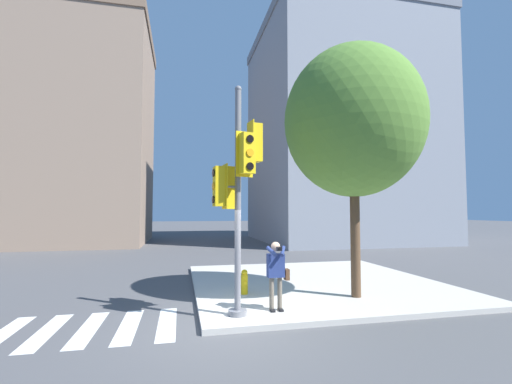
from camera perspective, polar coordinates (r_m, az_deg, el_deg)
ground_plane at (r=7.92m, az=-5.38°, el=-21.40°), size 160.00×160.00×0.00m
sidewalk_corner at (r=12.08m, az=9.71°, el=-14.69°), size 8.00×8.00×0.13m
crosswalk_stripes at (r=8.72m, az=-31.52°, el=-19.21°), size 5.19×2.32×0.01m
traffic_signal_pole at (r=7.89m, az=-3.05°, el=1.83°), size 1.20×1.18×5.28m
person_photographer at (r=8.35m, az=3.42°, el=-12.74°), size 0.58×0.54×1.61m
street_tree at (r=10.22m, az=15.92°, el=11.19°), size 3.88×3.88×7.01m
fire_hydrant at (r=10.02m, az=-1.94°, el=-14.75°), size 0.20×0.26×0.69m
building_left at (r=30.83m, az=-29.91°, el=8.62°), size 13.42×10.54×17.13m
building_right at (r=30.86m, az=13.49°, el=9.31°), size 13.50×13.36×18.24m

